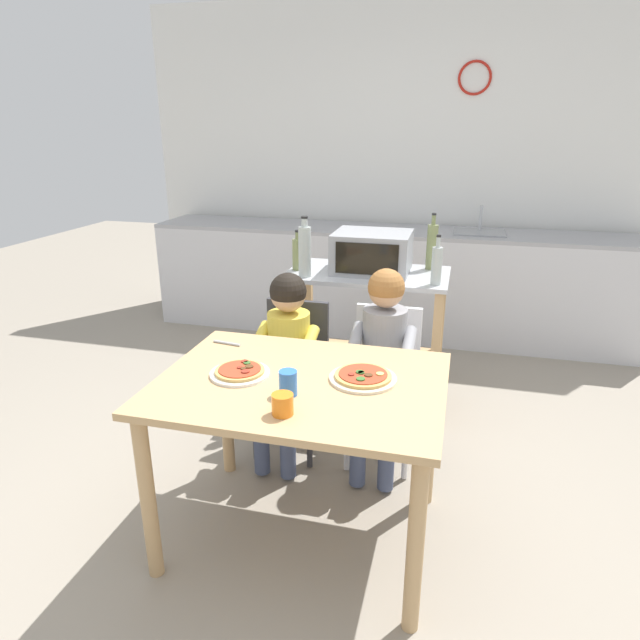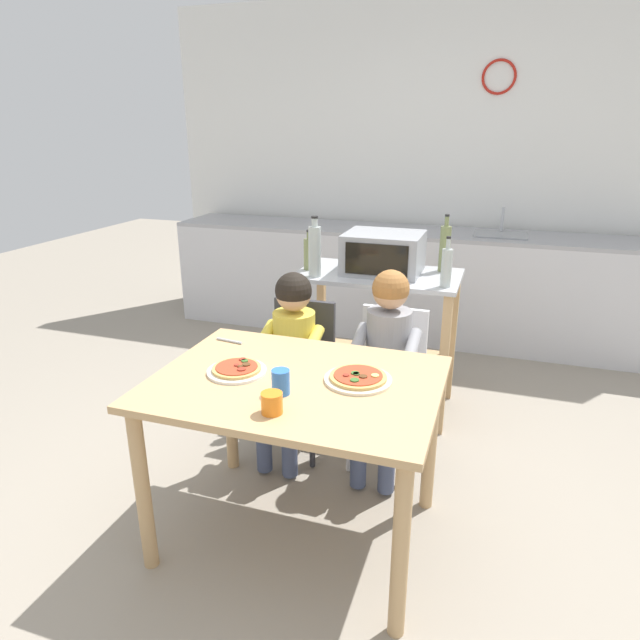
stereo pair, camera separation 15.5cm
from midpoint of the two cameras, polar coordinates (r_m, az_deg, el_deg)
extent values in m
plane|color=gray|center=(3.57, 2.41, -9.01)|extent=(11.95, 11.95, 0.00)
cube|color=white|center=(4.98, 7.37, 15.29)|extent=(4.48, 0.12, 2.70)
torus|color=red|center=(4.87, 14.81, 23.12)|extent=(0.26, 0.02, 0.26)
cube|color=silver|center=(4.73, 6.23, 3.83)|extent=(4.03, 0.60, 0.87)
cube|color=#9E9EA3|center=(4.63, 6.43, 9.17)|extent=(4.03, 0.60, 0.03)
cube|color=gray|center=(4.59, 15.28, 8.67)|extent=(0.40, 0.33, 0.02)
cylinder|color=#B7BABF|center=(4.69, 15.40, 10.16)|extent=(0.02, 0.02, 0.20)
cube|color=#B7BABF|center=(3.33, 3.65, 4.76)|extent=(0.96, 0.55, 0.02)
cube|color=tan|center=(3.51, 3.46, -4.01)|extent=(0.88, 0.51, 0.02)
cube|color=tan|center=(3.36, -4.69, -2.95)|extent=(0.05, 0.05, 0.85)
cube|color=tan|center=(3.20, 10.44, -4.44)|extent=(0.05, 0.05, 0.85)
cube|color=tan|center=(3.78, -2.36, -0.32)|extent=(0.05, 0.05, 0.85)
cube|color=tan|center=(3.64, 11.06, -1.50)|extent=(0.05, 0.05, 0.85)
cube|color=#999BA0|center=(3.32, 4.11, 7.05)|extent=(0.45, 0.38, 0.24)
cube|color=black|center=(3.14, 3.45, 6.32)|extent=(0.36, 0.01, 0.18)
cylinder|color=black|center=(3.13, 6.25, 4.84)|extent=(0.02, 0.01, 0.02)
cylinder|color=olive|center=(3.36, -3.64, 6.78)|extent=(0.07, 0.07, 0.19)
cylinder|color=olive|center=(3.34, -3.69, 8.71)|extent=(0.03, 0.03, 0.04)
cylinder|color=black|center=(3.33, -3.70, 9.18)|extent=(0.03, 0.03, 0.01)
cylinder|color=olive|center=(3.42, 10.25, 7.42)|extent=(0.07, 0.07, 0.27)
cylinder|color=olive|center=(3.39, 10.41, 10.15)|extent=(0.02, 0.02, 0.06)
cylinder|color=black|center=(3.38, 10.45, 10.74)|extent=(0.03, 0.03, 0.01)
cylinder|color=#ADB7B2|center=(3.08, 10.59, 5.49)|extent=(0.06, 0.06, 0.21)
cylinder|color=#ADB7B2|center=(3.05, 10.74, 7.92)|extent=(0.02, 0.02, 0.06)
cylinder|color=black|center=(3.04, 10.78, 8.55)|extent=(0.02, 0.02, 0.01)
cylinder|color=#ADB7B2|center=(3.19, -3.00, 7.03)|extent=(0.07, 0.07, 0.29)
cylinder|color=#ADB7B2|center=(3.16, -3.05, 10.04)|extent=(0.04, 0.04, 0.05)
cylinder|color=black|center=(3.15, -3.06, 10.58)|extent=(0.04, 0.04, 0.01)
cube|color=tan|center=(2.21, -4.00, -6.59)|extent=(1.14, 0.85, 0.03)
cylinder|color=tan|center=(2.33, -19.34, -17.07)|extent=(0.06, 0.06, 0.72)
cylinder|color=tan|center=(2.03, 7.54, -22.31)|extent=(0.06, 0.06, 0.72)
cylinder|color=tan|center=(2.86, -11.27, -8.96)|extent=(0.06, 0.06, 0.72)
cylinder|color=tan|center=(2.62, 9.68, -11.70)|extent=(0.06, 0.06, 0.72)
cube|color=#333338|center=(2.95, -4.66, -5.94)|extent=(0.36, 0.36, 0.04)
cube|color=#333338|center=(3.01, -3.77, -1.42)|extent=(0.34, 0.03, 0.38)
cylinder|color=#333338|center=(2.89, -2.65, -11.47)|extent=(0.03, 0.03, 0.42)
cylinder|color=#333338|center=(2.98, -8.27, -10.62)|extent=(0.03, 0.03, 0.42)
cylinder|color=#333338|center=(3.14, -1.02, -8.75)|extent=(0.03, 0.03, 0.42)
cylinder|color=#333338|center=(3.22, -6.22, -8.06)|extent=(0.03, 0.03, 0.42)
cube|color=silver|center=(2.86, 4.93, -6.80)|extent=(0.36, 0.36, 0.04)
cube|color=silver|center=(2.93, 5.57, -2.11)|extent=(0.34, 0.03, 0.38)
cylinder|color=silver|center=(2.82, 7.33, -12.43)|extent=(0.03, 0.03, 0.42)
cylinder|color=silver|center=(2.86, 1.25, -11.72)|extent=(0.03, 0.03, 0.42)
cylinder|color=silver|center=(3.08, 8.08, -9.54)|extent=(0.03, 0.03, 0.42)
cylinder|color=silver|center=(3.12, 2.54, -8.94)|extent=(0.03, 0.03, 0.42)
cube|color=#424C6B|center=(2.79, -4.26, -6.56)|extent=(0.10, 0.30, 0.10)
cylinder|color=#424C6B|center=(2.80, -5.00, -12.10)|extent=(0.08, 0.08, 0.44)
cube|color=#424C6B|center=(2.84, -6.95, -6.22)|extent=(0.10, 0.30, 0.10)
cylinder|color=#424C6B|center=(2.85, -7.71, -11.67)|extent=(0.08, 0.08, 0.44)
cylinder|color=yellow|center=(2.73, -2.89, -2.72)|extent=(0.06, 0.26, 0.15)
cylinder|color=yellow|center=(2.82, -7.95, -2.19)|extent=(0.06, 0.26, 0.15)
cylinder|color=yellow|center=(2.87, -4.77, -2.33)|extent=(0.22, 0.22, 0.32)
sphere|color=tan|center=(2.78, -4.92, 2.66)|extent=(0.18, 0.18, 0.18)
sphere|color=black|center=(2.78, -4.93, 2.98)|extent=(0.19, 0.19, 0.19)
cube|color=#424C6B|center=(2.71, 5.90, -7.47)|extent=(0.10, 0.30, 0.10)
cylinder|color=#424C6B|center=(2.72, 5.28, -13.19)|extent=(0.08, 0.08, 0.44)
cube|color=#424C6B|center=(2.73, 2.98, -7.16)|extent=(0.10, 0.30, 0.10)
cylinder|color=#424C6B|center=(2.74, 2.32, -12.84)|extent=(0.08, 0.08, 0.44)
cylinder|color=gray|center=(2.65, 7.49, -2.86)|extent=(0.06, 0.26, 0.15)
cylinder|color=gray|center=(2.69, 1.99, -2.35)|extent=(0.06, 0.26, 0.15)
cylinder|color=gray|center=(2.77, 5.06, -2.57)|extent=(0.22, 0.22, 0.38)
sphere|color=tan|center=(2.67, 5.24, 3.08)|extent=(0.17, 0.17, 0.17)
sphere|color=#9E6633|center=(2.67, 5.25, 3.40)|extent=(0.18, 0.18, 0.18)
cylinder|color=white|center=(2.27, -10.25, -5.51)|extent=(0.24, 0.24, 0.01)
cylinder|color=tan|center=(2.27, -10.27, -5.23)|extent=(0.20, 0.20, 0.01)
cylinder|color=#B23D23|center=(2.26, -10.28, -5.05)|extent=(0.17, 0.17, 0.00)
cylinder|color=maroon|center=(2.23, -9.74, -5.31)|extent=(0.03, 0.03, 0.01)
cylinder|color=#563319|center=(2.25, -9.90, -5.02)|extent=(0.02, 0.02, 0.01)
cylinder|color=#563319|center=(2.27, -9.30, -4.81)|extent=(0.03, 0.03, 0.01)
cylinder|color=#386628|center=(2.30, -9.49, -4.44)|extent=(0.03, 0.03, 0.01)
cylinder|color=maroon|center=(2.32, -9.72, -4.28)|extent=(0.03, 0.03, 0.01)
cylinder|color=maroon|center=(2.27, -10.28, -4.90)|extent=(0.02, 0.02, 0.01)
cylinder|color=beige|center=(2.20, 2.46, -6.11)|extent=(0.27, 0.27, 0.01)
cylinder|color=tan|center=(2.19, 2.46, -5.82)|extent=(0.23, 0.23, 0.01)
cylinder|color=#B23D23|center=(2.19, 2.47, -5.63)|extent=(0.19, 0.19, 0.00)
cylinder|color=#563319|center=(2.17, 3.02, -5.75)|extent=(0.03, 0.03, 0.01)
cylinder|color=#386628|center=(2.19, 2.14, -5.44)|extent=(0.03, 0.03, 0.01)
cylinder|color=#386628|center=(2.19, 2.28, -5.52)|extent=(0.03, 0.03, 0.01)
cylinder|color=#DBC666|center=(2.18, 4.23, -5.63)|extent=(0.03, 0.03, 0.01)
cylinder|color=#386628|center=(2.14, 2.17, -6.16)|extent=(0.04, 0.04, 0.01)
cylinder|color=maroon|center=(2.17, 1.22, -5.69)|extent=(0.02, 0.02, 0.01)
cylinder|color=blue|center=(2.07, -5.48, -6.56)|extent=(0.07, 0.07, 0.10)
cylinder|color=orange|center=(1.95, -6.21, -8.73)|extent=(0.08, 0.08, 0.08)
cylinder|color=#B7BABF|center=(2.59, -11.33, -2.38)|extent=(0.14, 0.03, 0.01)
camera|label=1|loc=(0.08, -91.84, -0.65)|focal=30.86mm
camera|label=2|loc=(0.08, 88.16, 0.65)|focal=30.86mm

